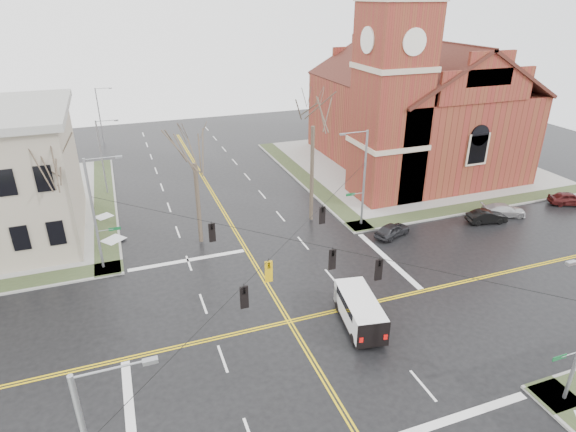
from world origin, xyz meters
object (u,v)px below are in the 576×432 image
object	(u,v)px
tree_nw_far	(61,171)
tree_nw_near	(194,158)
parked_car_c	(504,210)
parked_car_a	(392,230)
cargo_van	(359,308)
parked_car_b	(487,217)
streetlight_north_a	(103,155)
tree_ne	(313,119)
church	(412,99)
parked_car_d	(569,199)
signal_pole_ne	(363,176)
streetlight_north_b	(100,114)
signal_pole_nw	(96,212)

from	to	relation	value
tree_nw_far	tree_nw_near	world-z (taller)	tree_nw_near
tree_nw_near	parked_car_c	bearing A→B (deg)	-9.15
parked_car_a	parked_car_c	distance (m)	12.57
cargo_van	parked_car_a	size ratio (longest dim) A/B	1.51
parked_car_a	tree_nw_far	xyz separation A→B (m)	(-26.39, 5.41, 7.01)
parked_car_b	parked_car_c	xyz separation A→B (m)	(2.61, 0.66, -0.01)
tree_nw_near	cargo_van	bearing A→B (deg)	-62.99
streetlight_north_a	tree_ne	world-z (taller)	tree_ne
church	parked_car_a	distance (m)	21.57
church	tree_nw_far	world-z (taller)	church
parked_car_a	parked_car_d	world-z (taller)	parked_car_d
signal_pole_ne	tree_nw_far	bearing A→B (deg)	174.49
tree_ne	streetlight_north_a	bearing A→B (deg)	142.49
streetlight_north_a	tree_nw_near	bearing A→B (deg)	-63.79
signal_pole_ne	parked_car_b	distance (m)	12.94
tree_nw_far	tree_nw_near	distance (m)	10.06
cargo_van	streetlight_north_b	bearing A→B (deg)	116.28
signal_pole_nw	tree_nw_far	xyz separation A→B (m)	(-2.07, 2.38, 2.69)
streetlight_north_b	parked_car_b	world-z (taller)	streetlight_north_b
tree_nw_far	parked_car_c	bearing A→B (deg)	-7.84
parked_car_a	tree_ne	xyz separation A→B (m)	(-5.55, 5.62, 9.20)
tree_nw_far	parked_car_a	bearing A→B (deg)	-11.57
streetlight_north_a	parked_car_b	size ratio (longest dim) A/B	2.10
tree_nw_far	tree_ne	size ratio (longest dim) A/B	0.77
signal_pole_ne	cargo_van	xyz separation A→B (m)	(-7.10, -13.19, -3.75)
tree_nw_far	church	bearing A→B (deg)	15.94
cargo_van	tree_nw_far	world-z (taller)	tree_nw_far
cargo_van	parked_car_b	distance (m)	21.04
tree_nw_far	cargo_van	bearing A→B (deg)	-41.48
streetlight_north_b	parked_car_a	xyz separation A→B (m)	(23.66, -39.52, -3.84)
signal_pole_ne	streetlight_north_a	world-z (taller)	signal_pole_ne
parked_car_a	tree_nw_near	world-z (taller)	tree_nw_near
signal_pole_nw	streetlight_north_a	distance (m)	16.52
parked_car_a	parked_car_b	bearing A→B (deg)	-113.93
streetlight_north_b	streetlight_north_a	bearing A→B (deg)	-90.00
streetlight_north_b	parked_car_c	xyz separation A→B (m)	(36.22, -39.48, -3.85)
cargo_van	parked_car_c	bearing A→B (deg)	35.17
streetlight_north_a	parked_car_d	distance (m)	48.86
parked_car_c	parked_car_d	xyz separation A→B (m)	(8.38, -0.10, 0.06)
parked_car_c	parked_car_d	world-z (taller)	parked_car_d
church	cargo_van	xyz separation A→B (m)	(-20.54, -26.47, -7.24)
tree_nw_near	tree_ne	size ratio (longest dim) A/B	0.79
parked_car_b	tree_nw_far	world-z (taller)	tree_nw_far
signal_pole_nw	tree_ne	size ratio (longest dim) A/B	0.66
cargo_van	tree_ne	size ratio (longest dim) A/B	0.41
signal_pole_nw	tree_nw_near	xyz separation A→B (m)	(7.96, 1.68, 2.84)
signal_pole_nw	parked_car_c	size ratio (longest dim) A/B	2.11
signal_pole_ne	cargo_van	distance (m)	15.44
streetlight_north_a	signal_pole_ne	bearing A→B (deg)	-36.90
streetlight_north_a	parked_car_b	bearing A→B (deg)	-30.92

